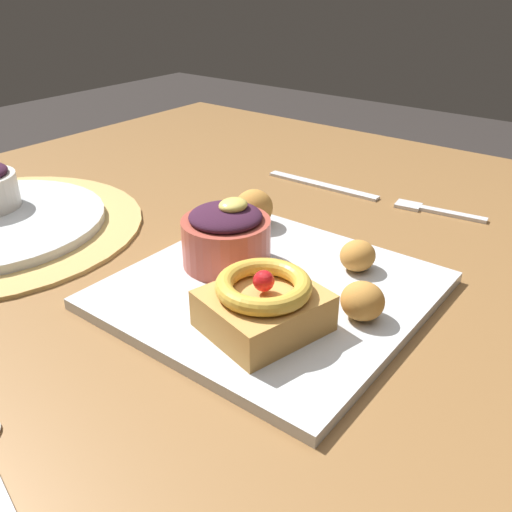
% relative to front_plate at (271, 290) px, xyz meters
% --- Properties ---
extents(dining_table, '(1.29, 1.05, 0.73)m').
position_rel_front_plate_xyz_m(dining_table, '(-0.01, 0.16, -0.10)').
color(dining_table, brown).
rests_on(dining_table, ground_plane).
extents(front_plate, '(0.30, 0.30, 0.01)m').
position_rel_front_plate_xyz_m(front_plate, '(0.00, 0.00, 0.00)').
color(front_plate, silver).
rests_on(front_plate, dining_table).
extents(cake_slice, '(0.12, 0.11, 0.06)m').
position_rel_front_plate_xyz_m(cake_slice, '(-0.06, -0.04, 0.03)').
color(cake_slice, '#C68E47').
rests_on(cake_slice, front_plate).
extents(berry_ramekin, '(0.10, 0.10, 0.08)m').
position_rel_front_plate_xyz_m(berry_ramekin, '(0.01, 0.07, 0.04)').
color(berry_ramekin, '#B24C3D').
rests_on(berry_ramekin, front_plate).
extents(fritter_front, '(0.04, 0.04, 0.03)m').
position_rel_front_plate_xyz_m(fritter_front, '(0.09, -0.05, 0.02)').
color(fritter_front, '#BC7F38').
rests_on(fritter_front, front_plate).
extents(fritter_middle, '(0.05, 0.05, 0.05)m').
position_rel_front_plate_xyz_m(fritter_middle, '(0.11, 0.11, 0.03)').
color(fritter_middle, '#BC7F38').
rests_on(fritter_middle, front_plate).
extents(fritter_back, '(0.04, 0.04, 0.04)m').
position_rel_front_plate_xyz_m(fritter_back, '(0.00, -0.10, 0.02)').
color(fritter_back, '#BC7F38').
rests_on(fritter_back, front_plate).
extents(fork, '(0.03, 0.13, 0.00)m').
position_rel_front_plate_xyz_m(fork, '(0.32, -0.05, -0.00)').
color(fork, silver).
rests_on(fork, dining_table).
extents(knife, '(0.02, 0.19, 0.00)m').
position_rel_front_plate_xyz_m(knife, '(0.31, 0.13, -0.00)').
color(knife, silver).
rests_on(knife, dining_table).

